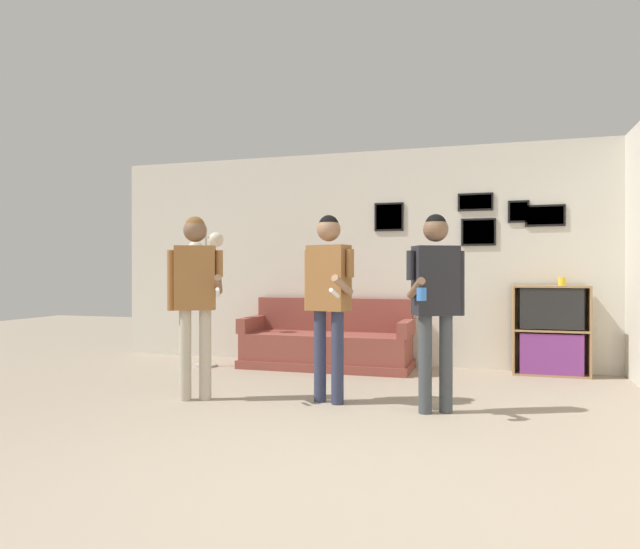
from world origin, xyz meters
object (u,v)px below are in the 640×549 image
Objects in this scene: person_player_foreground_center at (329,287)px; person_watcher_holding_cup at (436,291)px; bookshelf at (550,331)px; person_player_foreground_left at (195,287)px; couch at (327,344)px; floor_lamp at (206,266)px; drinking_cup at (562,281)px.

person_player_foreground_center reaches higher than person_watcher_holding_cup.
person_player_foreground_left is (-3.23, -2.26, 0.52)m from bookshelf.
person_player_foreground_left is at bearing -168.72° from person_player_foreground_center.
couch is 1.23× the size of person_player_foreground_left.
person_player_foreground_left reaches higher than bookshelf.
person_watcher_holding_cup reaches higher than bookshelf.
drinking_cup is (4.14, 0.58, -0.18)m from floor_lamp.
floor_lamp is (-4.02, -0.58, 0.74)m from bookshelf.
bookshelf is 2.43m from person_watcher_holding_cup.
floor_lamp is at bearing 152.30° from person_watcher_holding_cup.
person_player_foreground_left is 2.15m from person_watcher_holding_cup.
person_watcher_holding_cup is at bearing 3.81° from person_player_foreground_left.
drinking_cup is at bearing 43.22° from person_player_foreground_center.
floor_lamp is at bearing 143.97° from person_player_foreground_center.
floor_lamp is 0.99× the size of person_player_foreground_center.
floor_lamp is 17.92× the size of drinking_cup.
couch is 2.58m from bookshelf.
drinking_cup reaches higher than bookshelf.
person_player_foreground_left is (0.79, -1.68, -0.21)m from floor_lamp.
drinking_cup is (0.12, 0.00, 0.56)m from bookshelf.
person_player_foreground_center is at bearing -136.78° from drinking_cup.
person_player_foreground_left is at bearing -176.19° from person_watcher_holding_cup.
bookshelf is 0.61× the size of person_player_foreground_center.
floor_lamp is at bearing -165.44° from couch.
bookshelf is 0.61× the size of floor_lamp.
person_player_foreground_center reaches higher than floor_lamp.
person_watcher_holding_cup is at bearing -5.78° from person_player_foreground_center.
bookshelf is at bearing 44.89° from person_player_foreground_center.
drinking_cup is at bearing 7.96° from floor_lamp.
drinking_cup is (1.20, 2.12, 0.05)m from person_watcher_holding_cup.
couch is 2.04m from person_player_foreground_center.
couch is 2.53m from person_watcher_holding_cup.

